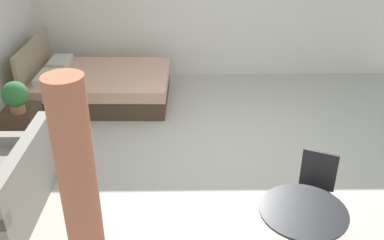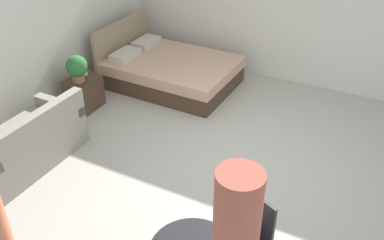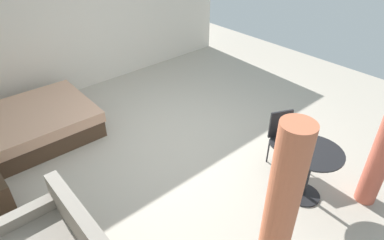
# 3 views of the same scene
# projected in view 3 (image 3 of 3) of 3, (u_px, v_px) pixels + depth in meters

# --- Properties ---
(ground_plane) EXTENTS (8.78, 9.69, 0.02)m
(ground_plane) POSITION_uv_depth(u_px,v_px,m) (182.00, 140.00, 5.58)
(ground_plane) COLOR #B2A899
(wall_right) EXTENTS (0.12, 6.69, 2.58)m
(wall_right) POSITION_uv_depth(u_px,v_px,m) (89.00, 24.00, 6.67)
(wall_right) COLOR silver
(wall_right) RESTS_ON ground
(bed) EXTENTS (1.60, 2.21, 1.01)m
(bed) POSITION_uv_depth(u_px,v_px,m) (20.00, 128.00, 5.39)
(bed) COLOR #473323
(bed) RESTS_ON ground
(balcony_table) EXTENTS (0.74, 0.74, 0.76)m
(balcony_table) POSITION_uv_depth(u_px,v_px,m) (311.00, 165.00, 4.23)
(balcony_table) COLOR black
(balcony_table) RESTS_ON ground
(cafe_chair_near_window) EXTENTS (0.58, 0.58, 0.87)m
(cafe_chair_near_window) POSITION_uv_depth(u_px,v_px,m) (282.00, 135.00, 4.81)
(cafe_chair_near_window) COLOR black
(cafe_chair_near_window) RESTS_ON ground
(curtain_right) EXTENTS (0.24, 0.24, 2.21)m
(curtain_right) POSITION_uv_depth(u_px,v_px,m) (274.00, 239.00, 2.63)
(curtain_right) COLOR #D1704C
(curtain_right) RESTS_ON ground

